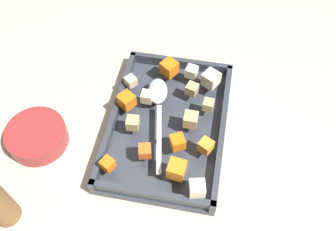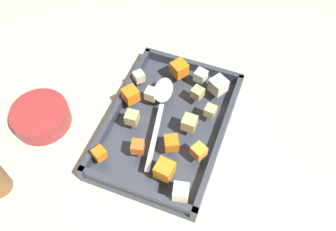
{
  "view_description": "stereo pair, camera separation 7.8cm",
  "coord_description": "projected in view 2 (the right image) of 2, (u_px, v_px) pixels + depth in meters",
  "views": [
    {
      "loc": [
        -0.42,
        -0.09,
        0.7
      ],
      "look_at": [
        0.0,
        -0.01,
        0.05
      ],
      "focal_mm": 39.46,
      "sensor_mm": 36.0,
      "label": 1
    },
    {
      "loc": [
        -0.4,
        -0.16,
        0.7
      ],
      "look_at": [
        0.0,
        -0.01,
        0.05
      ],
      "focal_mm": 39.46,
      "sensor_mm": 36.0,
      "label": 2
    }
  ],
  "objects": [
    {
      "name": "carrot_chunk_heap_side",
      "position": [
        138.0,
        147.0,
        0.74
      ],
      "size": [
        0.03,
        0.03,
        0.02
      ],
      "primitive_type": "cube",
      "rotation": [
        0.0,
        0.0,
        1.81
      ],
      "color": "orange",
      "rests_on": "baking_dish"
    },
    {
      "name": "baking_dish",
      "position": [
        168.0,
        125.0,
        0.81
      ],
      "size": [
        0.35,
        0.25,
        0.04
      ],
      "color": "#333842",
      "rests_on": "ground_plane"
    },
    {
      "name": "small_prep_bowl",
      "position": [
        41.0,
        117.0,
        0.81
      ],
      "size": [
        0.13,
        0.13,
        0.04
      ],
      "primitive_type": "cylinder",
      "color": "maroon",
      "rests_on": "ground_plane"
    },
    {
      "name": "carrot_chunk_under_handle",
      "position": [
        171.0,
        143.0,
        0.74
      ],
      "size": [
        0.04,
        0.04,
        0.03
      ],
      "primitive_type": "cube",
      "rotation": [
        0.0,
        0.0,
        3.63
      ],
      "color": "orange",
      "rests_on": "baking_dish"
    },
    {
      "name": "potato_chunk_near_spoon",
      "position": [
        132.0,
        117.0,
        0.77
      ],
      "size": [
        0.03,
        0.03,
        0.03
      ],
      "primitive_type": "cube",
      "rotation": [
        0.0,
        0.0,
        4.79
      ],
      "color": "tan",
      "rests_on": "baking_dish"
    },
    {
      "name": "serving_spoon",
      "position": [
        162.0,
        95.0,
        0.81
      ],
      "size": [
        0.23,
        0.07,
        0.02
      ],
      "rotation": [
        0.0,
        0.0,
        3.33
      ],
      "color": "silver",
      "rests_on": "baking_dish"
    },
    {
      "name": "carrot_chunk_far_left",
      "position": [
        99.0,
        154.0,
        0.73
      ],
      "size": [
        0.03,
        0.03,
        0.02
      ],
      "primitive_type": "cube",
      "rotation": [
        0.0,
        0.0,
        1.07
      ],
      "color": "orange",
      "rests_on": "baking_dish"
    },
    {
      "name": "potato_chunk_corner_se",
      "position": [
        197.0,
        93.0,
        0.81
      ],
      "size": [
        0.03,
        0.03,
        0.02
      ],
      "primitive_type": "cube",
      "rotation": [
        0.0,
        0.0,
        2.84
      ],
      "color": "tan",
      "rests_on": "baking_dish"
    },
    {
      "name": "potato_chunk_far_right",
      "position": [
        210.0,
        111.0,
        0.79
      ],
      "size": [
        0.03,
        0.03,
        0.02
      ],
      "primitive_type": "cube",
      "rotation": [
        0.0,
        0.0,
        4.59
      ],
      "color": "tan",
      "rests_on": "baking_dish"
    },
    {
      "name": "potato_chunk_corner_nw",
      "position": [
        181.0,
        192.0,
        0.68
      ],
      "size": [
        0.03,
        0.03,
        0.03
      ],
      "primitive_type": "cube",
      "rotation": [
        0.0,
        0.0,
        1.79
      ],
      "color": "beige",
      "rests_on": "baking_dish"
    },
    {
      "name": "carrot_chunk_corner_ne",
      "position": [
        165.0,
        170.0,
        0.7
      ],
      "size": [
        0.04,
        0.04,
        0.03
      ],
      "primitive_type": "cube",
      "rotation": [
        0.0,
        0.0,
        6.16
      ],
      "color": "orange",
      "rests_on": "baking_dish"
    },
    {
      "name": "carrot_chunk_front_center",
      "position": [
        131.0,
        95.0,
        0.8
      ],
      "size": [
        0.04,
        0.04,
        0.03
      ],
      "primitive_type": "cube",
      "rotation": [
        0.0,
        0.0,
        2.52
      ],
      "color": "orange",
      "rests_on": "baking_dish"
    },
    {
      "name": "parsnip_chunk_back_center",
      "position": [
        218.0,
        85.0,
        0.82
      ],
      "size": [
        0.05,
        0.05,
        0.03
      ],
      "primitive_type": "cube",
      "rotation": [
        0.0,
        0.0,
        1.05
      ],
      "color": "silver",
      "rests_on": "baking_dish"
    },
    {
      "name": "potato_chunk_near_left",
      "position": [
        139.0,
        77.0,
        0.84
      ],
      "size": [
        0.03,
        0.03,
        0.02
      ],
      "primitive_type": "cube",
      "rotation": [
        0.0,
        0.0,
        0.87
      ],
      "color": "beige",
      "rests_on": "baking_dish"
    },
    {
      "name": "carrot_chunk_near_right",
      "position": [
        199.0,
        151.0,
        0.73
      ],
      "size": [
        0.03,
        0.03,
        0.03
      ],
      "primitive_type": "cube",
      "rotation": [
        0.0,
        0.0,
        4.23
      ],
      "color": "orange",
      "rests_on": "baking_dish"
    },
    {
      "name": "potato_chunk_corner_sw",
      "position": [
        151.0,
        94.0,
        0.81
      ],
      "size": [
        0.02,
        0.02,
        0.02
      ],
      "primitive_type": "cube",
      "rotation": [
        0.0,
        0.0,
        1.54
      ],
      "color": "beige",
      "rests_on": "baking_dish"
    },
    {
      "name": "potato_chunk_heap_top",
      "position": [
        189.0,
        123.0,
        0.76
      ],
      "size": [
        0.03,
        0.03,
        0.03
      ],
      "primitive_type": "cube",
      "rotation": [
        0.0,
        0.0,
        6.26
      ],
      "color": "tan",
      "rests_on": "baking_dish"
    },
    {
      "name": "potato_chunk_mid_right",
      "position": [
        201.0,
        76.0,
        0.84
      ],
      "size": [
        0.03,
        0.03,
        0.02
      ],
      "primitive_type": "cube",
      "rotation": [
        0.0,
        0.0,
        4.5
      ],
      "color": "beige",
      "rests_on": "baking_dish"
    },
    {
      "name": "ground_plane",
      "position": [
        164.0,
        129.0,
        0.82
      ],
      "size": [
        4.0,
        4.0,
        0.0
      ],
      "primitive_type": "plane",
      "color": "#BCB29E"
    },
    {
      "name": "carrot_chunk_center",
      "position": [
        179.0,
        69.0,
        0.84
      ],
      "size": [
        0.05,
        0.05,
        0.03
      ],
      "primitive_type": "cube",
      "rotation": [
        0.0,
        0.0,
        0.99
      ],
      "color": "orange",
      "rests_on": "baking_dish"
    }
  ]
}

